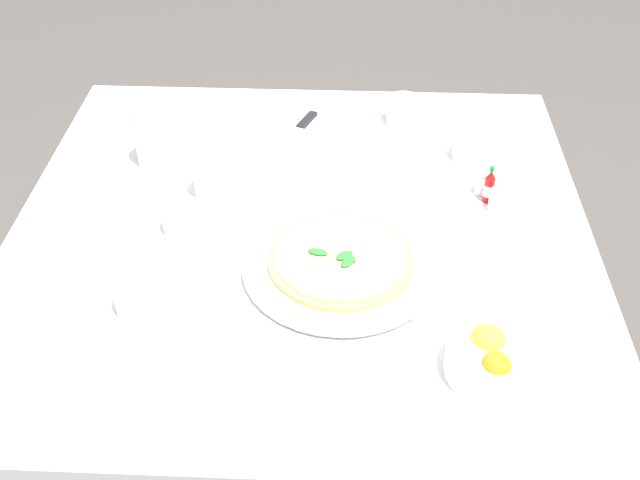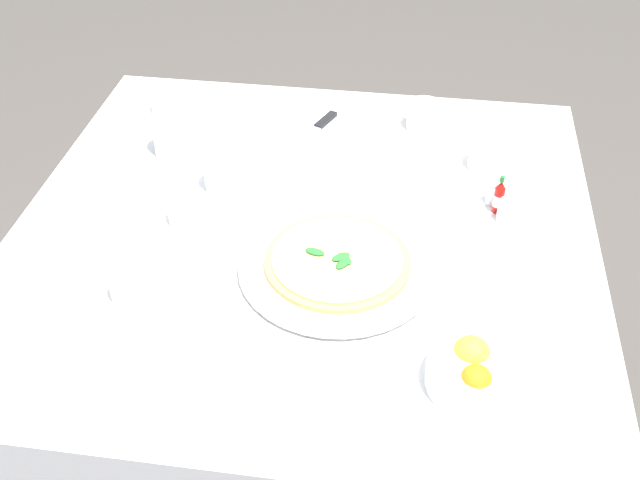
{
  "view_description": "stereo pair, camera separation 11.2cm",
  "coord_description": "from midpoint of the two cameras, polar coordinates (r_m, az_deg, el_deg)",
  "views": [
    {
      "loc": [
        1.17,
        0.09,
        1.66
      ],
      "look_at": [
        0.06,
        0.04,
        0.76
      ],
      "focal_mm": 43.53,
      "sensor_mm": 36.0,
      "label": 1
    },
    {
      "loc": [
        1.15,
        0.2,
        1.66
      ],
      "look_at": [
        0.06,
        0.04,
        0.76
      ],
      "focal_mm": 43.53,
      "sensor_mm": 36.0,
      "label": 2
    }
  ],
  "objects": [
    {
      "name": "coffee_cup_back_corner",
      "position": [
        1.49,
        -12.17,
        1.33
      ],
      "size": [
        0.13,
        0.13,
        0.06
      ],
      "color": "white",
      "rests_on": "dining_table"
    },
    {
      "name": "salt_shaker",
      "position": [
        1.54,
        10.78,
        2.9
      ],
      "size": [
        0.03,
        0.03,
        0.06
      ],
      "color": "white",
      "rests_on": "dining_table"
    },
    {
      "name": "pizza_plate",
      "position": [
        1.38,
        -0.77,
        -1.92
      ],
      "size": [
        0.35,
        0.35,
        0.02
      ],
      "color": "white",
      "rests_on": "dining_table"
    },
    {
      "name": "ground_plane",
      "position": [
        2.03,
        -2.73,
        -15.9
      ],
      "size": [
        8.0,
        8.0,
        0.0
      ],
      "primitive_type": "plane",
      "color": "#4C4742"
    },
    {
      "name": "coffee_cup_far_right",
      "position": [
        1.68,
        9.14,
        6.52
      ],
      "size": [
        0.13,
        0.13,
        0.06
      ],
      "color": "white",
      "rests_on": "dining_table"
    },
    {
      "name": "coffee_cup_left_edge",
      "position": [
        1.79,
        4.34,
        9.23
      ],
      "size": [
        0.13,
        0.13,
        0.07
      ],
      "color": "white",
      "rests_on": "dining_table"
    },
    {
      "name": "coffee_cup_right_edge",
      "position": [
        1.34,
        -15.58,
        -4.19
      ],
      "size": [
        0.13,
        0.13,
        0.07
      ],
      "color": "white",
      "rests_on": "dining_table"
    },
    {
      "name": "water_glass_near_left",
      "position": [
        1.69,
        -14.06,
        7.15
      ],
      "size": [
        0.08,
        0.08,
        0.13
      ],
      "color": "white",
      "rests_on": "dining_table"
    },
    {
      "name": "pizza",
      "position": [
        1.37,
        -0.78,
        -1.49
      ],
      "size": [
        0.26,
        0.26,
        0.02
      ],
      "color": "#DBAD60",
      "rests_on": "pizza_plate"
    },
    {
      "name": "citrus_bowl",
      "position": [
        1.22,
        10.02,
        -8.75
      ],
      "size": [
        0.15,
        0.15,
        0.07
      ],
      "color": "white",
      "rests_on": "dining_table"
    },
    {
      "name": "napkin_folded",
      "position": [
        1.75,
        -3.51,
        7.59
      ],
      "size": [
        0.25,
        0.19,
        0.02
      ],
      "rotation": [
        0.0,
        0.0,
        -0.28
      ],
      "color": "white",
      "rests_on": "dining_table"
    },
    {
      "name": "dining_table",
      "position": [
        1.57,
        -3.39,
        -3.0
      ],
      "size": [
        1.11,
        1.11,
        0.74
      ],
      "color": "white",
      "rests_on": "ground_plane"
    },
    {
      "name": "hot_sauce_bottle",
      "position": [
        1.56,
        10.35,
        3.79
      ],
      "size": [
        0.02,
        0.02,
        0.08
      ],
      "color": "#B7140F",
      "rests_on": "dining_table"
    },
    {
      "name": "dinner_knife",
      "position": [
        1.74,
        -3.57,
        7.94
      ],
      "size": [
        0.19,
        0.09,
        0.01
      ],
      "rotation": [
        0.0,
        0.0,
        -0.39
      ],
      "color": "silver",
      "rests_on": "napkin_folded"
    },
    {
      "name": "pepper_shaker",
      "position": [
        1.59,
        9.85,
        4.12
      ],
      "size": [
        0.03,
        0.03,
        0.06
      ],
      "color": "white",
      "rests_on": "dining_table"
    },
    {
      "name": "water_glass_near_right",
      "position": [
        1.57,
        -10.16,
        4.59
      ],
      "size": [
        0.06,
        0.06,
        0.1
      ],
      "color": "white",
      "rests_on": "dining_table"
    }
  ]
}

